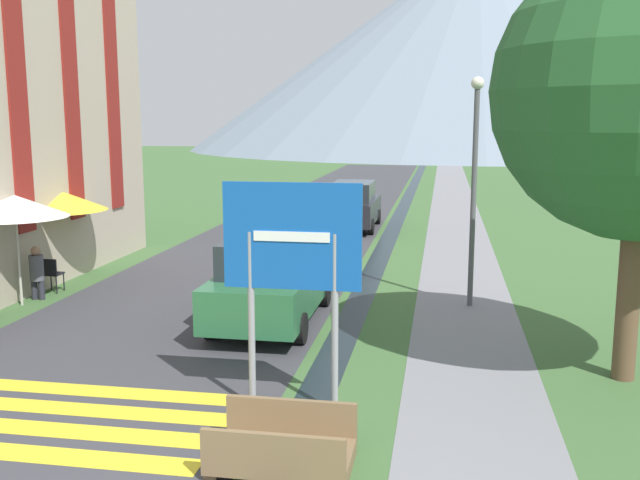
{
  "coord_description": "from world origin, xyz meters",
  "views": [
    {
      "loc": [
        3.03,
        -5.48,
        4.18
      ],
      "look_at": [
        0.36,
        10.0,
        1.5
      ],
      "focal_mm": 40.0,
      "sensor_mm": 36.0,
      "label": 1
    }
  ],
  "objects_px": {
    "cafe_chair_far_left": "(22,273)",
    "streetlamp": "(474,172)",
    "road_sign": "(292,259)",
    "footbridge": "(282,448)",
    "parked_car_far": "(353,205)",
    "person_seated_near": "(37,270)",
    "cafe_umbrella_rear_yellow": "(58,200)",
    "cafe_umbrella_middle_white": "(15,206)",
    "parked_car_near": "(272,279)",
    "cafe_chair_far_right": "(51,272)"
  },
  "relations": [
    {
      "from": "cafe_umbrella_middle_white",
      "to": "cafe_umbrella_rear_yellow",
      "type": "relative_size",
      "value": 1.01
    },
    {
      "from": "cafe_umbrella_middle_white",
      "to": "cafe_chair_far_right",
      "type": "bearing_deg",
      "value": 86.7
    },
    {
      "from": "parked_car_near",
      "to": "cafe_chair_far_right",
      "type": "height_order",
      "value": "parked_car_near"
    },
    {
      "from": "parked_car_far",
      "to": "cafe_chair_far_left",
      "type": "distance_m",
      "value": 13.36
    },
    {
      "from": "cafe_umbrella_rear_yellow",
      "to": "footbridge",
      "type": "bearing_deg",
      "value": -48.35
    },
    {
      "from": "streetlamp",
      "to": "road_sign",
      "type": "bearing_deg",
      "value": -113.1
    },
    {
      "from": "streetlamp",
      "to": "cafe_chair_far_right",
      "type": "bearing_deg",
      "value": -177.2
    },
    {
      "from": "road_sign",
      "to": "cafe_chair_far_right",
      "type": "xyz_separation_m",
      "value": [
        -7.25,
        5.93,
        -1.73
      ]
    },
    {
      "from": "parked_car_near",
      "to": "cafe_chair_far_right",
      "type": "distance_m",
      "value": 6.09
    },
    {
      "from": "parked_car_near",
      "to": "streetlamp",
      "type": "xyz_separation_m",
      "value": [
        4.11,
        2.04,
        2.11
      ]
    },
    {
      "from": "parked_car_far",
      "to": "cafe_umbrella_rear_yellow",
      "type": "bearing_deg",
      "value": -122.39
    },
    {
      "from": "cafe_umbrella_rear_yellow",
      "to": "person_seated_near",
      "type": "bearing_deg",
      "value": -76.07
    },
    {
      "from": "footbridge",
      "to": "cafe_umbrella_rear_yellow",
      "type": "xyz_separation_m",
      "value": [
        -7.93,
        8.91,
        1.89
      ]
    },
    {
      "from": "cafe_umbrella_middle_white",
      "to": "footbridge",
      "type": "bearing_deg",
      "value": -40.5
    },
    {
      "from": "footbridge",
      "to": "parked_car_far",
      "type": "xyz_separation_m",
      "value": [
        -1.52,
        19.01,
        0.68
      ]
    },
    {
      "from": "parked_car_near",
      "to": "parked_car_far",
      "type": "distance_m",
      "value": 12.94
    },
    {
      "from": "parked_car_far",
      "to": "road_sign",
      "type": "bearing_deg",
      "value": -85.73
    },
    {
      "from": "cafe_chair_far_right",
      "to": "cafe_umbrella_rear_yellow",
      "type": "xyz_separation_m",
      "value": [
        -0.45,
        1.29,
        1.6
      ]
    },
    {
      "from": "streetlamp",
      "to": "person_seated_near",
      "type": "bearing_deg",
      "value": -173.36
    },
    {
      "from": "cafe_chair_far_right",
      "to": "parked_car_near",
      "type": "bearing_deg",
      "value": 4.73
    },
    {
      "from": "cafe_umbrella_rear_yellow",
      "to": "person_seated_near",
      "type": "relative_size",
      "value": 1.95
    },
    {
      "from": "parked_car_far",
      "to": "footbridge",
      "type": "bearing_deg",
      "value": -85.43
    },
    {
      "from": "person_seated_near",
      "to": "streetlamp",
      "type": "xyz_separation_m",
      "value": [
        9.95,
        1.16,
        2.32
      ]
    },
    {
      "from": "cafe_umbrella_middle_white",
      "to": "cafe_umbrella_rear_yellow",
      "type": "bearing_deg",
      "value": 98.8
    },
    {
      "from": "streetlamp",
      "to": "cafe_umbrella_middle_white",
      "type": "bearing_deg",
      "value": -170.57
    },
    {
      "from": "road_sign",
      "to": "cafe_chair_far_left",
      "type": "xyz_separation_m",
      "value": [
        -7.89,
        5.71,
        -1.73
      ]
    },
    {
      "from": "footbridge",
      "to": "parked_car_far",
      "type": "height_order",
      "value": "parked_car_far"
    },
    {
      "from": "cafe_chair_far_left",
      "to": "cafe_chair_far_right",
      "type": "bearing_deg",
      "value": 33.3
    },
    {
      "from": "footbridge",
      "to": "cafe_chair_far_right",
      "type": "xyz_separation_m",
      "value": [
        -7.48,
        7.62,
        0.29
      ]
    },
    {
      "from": "road_sign",
      "to": "footbridge",
      "type": "bearing_deg",
      "value": -82.38
    },
    {
      "from": "road_sign",
      "to": "parked_car_near",
      "type": "xyz_separation_m",
      "value": [
        -1.37,
        4.38,
        -1.33
      ]
    },
    {
      "from": "road_sign",
      "to": "cafe_umbrella_rear_yellow",
      "type": "xyz_separation_m",
      "value": [
        -7.7,
        7.22,
        -0.13
      ]
    },
    {
      "from": "footbridge",
      "to": "cafe_umbrella_middle_white",
      "type": "height_order",
      "value": "cafe_umbrella_middle_white"
    },
    {
      "from": "parked_car_near",
      "to": "cafe_umbrella_middle_white",
      "type": "height_order",
      "value": "cafe_umbrella_middle_white"
    },
    {
      "from": "cafe_chair_far_left",
      "to": "streetlamp",
      "type": "distance_m",
      "value": 10.94
    },
    {
      "from": "cafe_umbrella_middle_white",
      "to": "person_seated_near",
      "type": "height_order",
      "value": "cafe_umbrella_middle_white"
    },
    {
      "from": "road_sign",
      "to": "footbridge",
      "type": "relative_size",
      "value": 1.95
    },
    {
      "from": "streetlamp",
      "to": "cafe_umbrella_rear_yellow",
      "type": "bearing_deg",
      "value": 175.62
    },
    {
      "from": "footbridge",
      "to": "cafe_umbrella_middle_white",
      "type": "distance_m",
      "value": 10.13
    },
    {
      "from": "cafe_chair_far_left",
      "to": "streetlamp",
      "type": "bearing_deg",
      "value": 18.11
    },
    {
      "from": "footbridge",
      "to": "parked_car_near",
      "type": "relative_size",
      "value": 0.38
    },
    {
      "from": "road_sign",
      "to": "cafe_chair_far_left",
      "type": "relative_size",
      "value": 3.91
    },
    {
      "from": "person_seated_near",
      "to": "streetlamp",
      "type": "distance_m",
      "value": 10.28
    },
    {
      "from": "footbridge",
      "to": "streetlamp",
      "type": "bearing_deg",
      "value": 72.8
    },
    {
      "from": "footbridge",
      "to": "cafe_chair_far_left",
      "type": "xyz_separation_m",
      "value": [
        -8.12,
        7.4,
        0.29
      ]
    },
    {
      "from": "cafe_chair_far_right",
      "to": "cafe_umbrella_middle_white",
      "type": "bearing_deg",
      "value": -73.79
    },
    {
      "from": "footbridge",
      "to": "streetlamp",
      "type": "height_order",
      "value": "streetlamp"
    },
    {
      "from": "cafe_umbrella_rear_yellow",
      "to": "parked_car_near",
      "type": "bearing_deg",
      "value": -24.16
    },
    {
      "from": "footbridge",
      "to": "cafe_chair_far_right",
      "type": "relative_size",
      "value": 2.0
    },
    {
      "from": "parked_car_far",
      "to": "person_seated_near",
      "type": "height_order",
      "value": "parked_car_far"
    }
  ]
}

